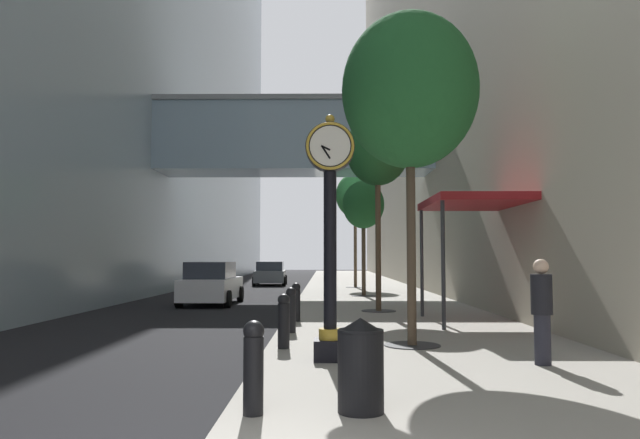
# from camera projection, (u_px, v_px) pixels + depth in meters

# --- Properties ---
(ground_plane) EXTENTS (110.00, 110.00, 0.00)m
(ground_plane) POSITION_uv_depth(u_px,v_px,m) (304.00, 293.00, 31.27)
(ground_plane) COLOR black
(ground_plane) RESTS_ON ground
(sidewalk_right) EXTENTS (6.30, 80.00, 0.14)m
(sidewalk_right) POSITION_uv_depth(u_px,v_px,m) (360.00, 288.00, 34.24)
(sidewalk_right) COLOR #9E998E
(sidewalk_right) RESTS_ON ground
(street_clock) EXTENTS (0.84, 0.55, 4.18)m
(street_clock) POSITION_uv_depth(u_px,v_px,m) (330.00, 224.00, 10.16)
(street_clock) COLOR black
(street_clock) RESTS_ON sidewalk_right
(bollard_nearest) EXTENTS (0.24, 0.24, 1.03)m
(bollard_nearest) POSITION_uv_depth(u_px,v_px,m) (253.00, 365.00, 6.60)
(bollard_nearest) COLOR black
(bollard_nearest) RESTS_ON sidewalk_right
(bollard_third) EXTENTS (0.24, 0.24, 1.03)m
(bollard_third) POSITION_uv_depth(u_px,v_px,m) (284.00, 320.00, 11.37)
(bollard_third) COLOR black
(bollard_third) RESTS_ON sidewalk_right
(bollard_fourth) EXTENTS (0.24, 0.24, 1.03)m
(bollard_fourth) POSITION_uv_depth(u_px,v_px,m) (291.00, 309.00, 13.75)
(bollard_fourth) COLOR black
(bollard_fourth) RESTS_ON sidewalk_right
(bollard_fifth) EXTENTS (0.24, 0.24, 1.03)m
(bollard_fifth) POSITION_uv_depth(u_px,v_px,m) (296.00, 301.00, 16.13)
(bollard_fifth) COLOR black
(bollard_fifth) RESTS_ON sidewalk_right
(street_tree_near) EXTENTS (2.73, 2.73, 6.65)m
(street_tree_near) POSITION_uv_depth(u_px,v_px,m) (410.00, 91.00, 12.00)
(street_tree_near) COLOR #333335
(street_tree_near) RESTS_ON sidewalk_right
(street_tree_mid_near) EXTENTS (2.07, 2.07, 6.42)m
(street_tree_mid_near) POSITION_uv_depth(u_px,v_px,m) (378.00, 151.00, 19.43)
(street_tree_mid_near) COLOR #333335
(street_tree_mid_near) RESTS_ON sidewalk_right
(street_tree_mid_far) EXTENTS (1.87, 1.87, 5.15)m
(street_tree_mid_far) POSITION_uv_depth(u_px,v_px,m) (363.00, 206.00, 26.78)
(street_tree_mid_far) COLOR #333335
(street_tree_mid_far) RESTS_ON sidewalk_right
(street_tree_far) EXTENTS (2.22, 2.22, 6.54)m
(street_tree_far) POSITION_uv_depth(u_px,v_px,m) (355.00, 196.00, 34.27)
(street_tree_far) COLOR #333335
(street_tree_far) RESTS_ON sidewalk_right
(trash_bin) EXTENTS (0.53, 0.53, 1.05)m
(trash_bin) POSITION_uv_depth(u_px,v_px,m) (361.00, 364.00, 6.71)
(trash_bin) COLOR black
(trash_bin) RESTS_ON sidewalk_right
(pedestrian_walking) EXTENTS (0.39, 0.39, 1.70)m
(pedestrian_walking) POSITION_uv_depth(u_px,v_px,m) (542.00, 308.00, 9.66)
(pedestrian_walking) COLOR #23232D
(pedestrian_walking) RESTS_ON sidewalk_right
(storefront_awning) EXTENTS (2.40, 3.60, 3.30)m
(storefront_awning) POSITION_uv_depth(u_px,v_px,m) (471.00, 204.00, 16.03)
(storefront_awning) COLOR maroon
(storefront_awning) RESTS_ON sidewalk_right
(car_white_near) EXTENTS (2.07, 4.46, 1.68)m
(car_white_near) POSITION_uv_depth(u_px,v_px,m) (211.00, 284.00, 23.55)
(car_white_near) COLOR silver
(car_white_near) RESTS_ON ground
(car_grey_mid) EXTENTS (2.25, 4.38, 1.56)m
(car_grey_mid) POSITION_uv_depth(u_px,v_px,m) (270.00, 274.00, 39.45)
(car_grey_mid) COLOR slate
(car_grey_mid) RESTS_ON ground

